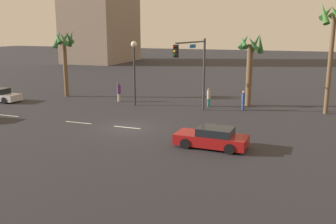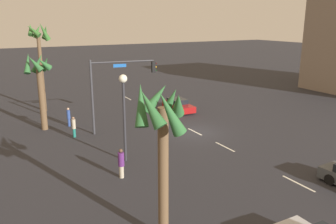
% 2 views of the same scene
% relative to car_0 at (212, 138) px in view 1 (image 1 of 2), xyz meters
% --- Properties ---
extents(ground_plane, '(220.00, 220.00, 0.00)m').
position_rel_car_0_xyz_m(ground_plane, '(-7.04, 2.46, -0.60)').
color(ground_plane, '#28282D').
extents(lane_stripe_1, '(2.41, 0.14, 0.01)m').
position_rel_car_0_xyz_m(lane_stripe_1, '(-18.32, 2.46, -0.59)').
color(lane_stripe_1, silver).
rests_on(lane_stripe_1, ground_plane).
extents(lane_stripe_2, '(2.30, 0.14, 0.01)m').
position_rel_car_0_xyz_m(lane_stripe_2, '(-11.26, 2.46, -0.59)').
color(lane_stripe_2, silver).
rests_on(lane_stripe_2, ground_plane).
extents(lane_stripe_3, '(2.16, 0.14, 0.01)m').
position_rel_car_0_xyz_m(lane_stripe_3, '(-7.04, 2.46, -0.59)').
color(lane_stripe_3, silver).
rests_on(lane_stripe_3, ground_plane).
extents(lane_stripe_4, '(2.08, 0.14, 0.01)m').
position_rel_car_0_xyz_m(lane_stripe_4, '(-0.30, 2.46, -0.59)').
color(lane_stripe_4, silver).
rests_on(lane_stripe_4, ground_plane).
extents(car_0, '(4.47, 2.05, 1.28)m').
position_rel_car_0_xyz_m(car_0, '(0.00, 0.00, 0.00)').
color(car_0, maroon).
rests_on(car_0, ground_plane).
extents(traffic_signal, '(1.04, 5.76, 6.35)m').
position_rel_car_0_xyz_m(traffic_signal, '(-3.64, 8.45, 3.74)').
color(traffic_signal, '#38383D').
rests_on(traffic_signal, ground_plane).
extents(streetlamp, '(0.56, 0.56, 6.05)m').
position_rel_car_0_xyz_m(streetlamp, '(-10.07, 10.19, 3.65)').
color(streetlamp, '#2D2D33').
rests_on(streetlamp, ground_plane).
extents(pedestrian_0, '(0.38, 0.38, 1.75)m').
position_rel_car_0_xyz_m(pedestrian_0, '(-0.04, 11.71, 0.33)').
color(pedestrian_0, '#2D478C').
rests_on(pedestrian_0, ground_plane).
extents(pedestrian_1, '(0.44, 0.44, 1.76)m').
position_rel_car_0_xyz_m(pedestrian_1, '(-3.32, 12.05, 0.34)').
color(pedestrian_1, '#1E7266').
rests_on(pedestrian_1, ground_plane).
extents(pedestrian_2, '(0.43, 0.43, 1.90)m').
position_rel_car_0_xyz_m(pedestrian_2, '(-12.43, 11.42, 0.40)').
color(pedestrian_2, '#B2A58C').
rests_on(pedestrian_2, ground_plane).
extents(palm_tree_0, '(2.46, 2.46, 6.85)m').
position_rel_car_0_xyz_m(palm_tree_0, '(0.13, 13.90, 4.05)').
color(palm_tree_0, brown).
rests_on(palm_tree_0, ground_plane).
extents(palm_tree_1, '(2.39, 2.46, 9.33)m').
position_rel_car_0_xyz_m(palm_tree_1, '(6.80, 12.60, 6.40)').
color(palm_tree_1, brown).
rests_on(palm_tree_1, ground_plane).
extents(palm_tree_2, '(2.34, 2.39, 7.10)m').
position_rel_car_0_xyz_m(palm_tree_2, '(-19.15, 12.17, 4.62)').
color(palm_tree_2, brown).
rests_on(palm_tree_2, ground_plane).
extents(building_1, '(12.04, 17.80, 25.20)m').
position_rel_car_0_xyz_m(building_1, '(-38.16, 52.46, 12.00)').
color(building_1, gray).
rests_on(building_1, ground_plane).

